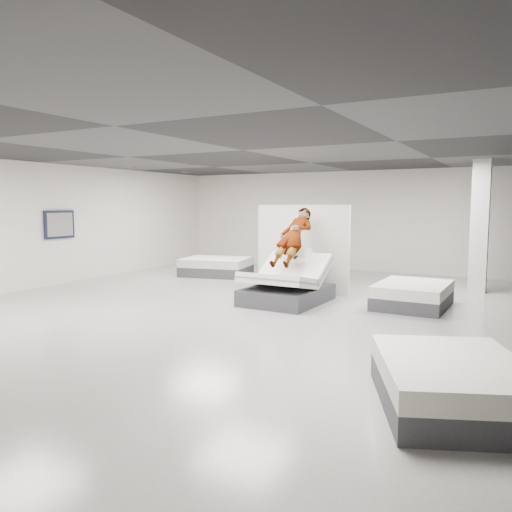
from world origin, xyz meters
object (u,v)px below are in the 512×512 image
Objects in this scene: hero_bed at (287,286)px; person at (294,246)px; divider_panel at (302,249)px; flat_bed_right_far at (413,295)px; column at (480,227)px; flat_bed_right_near at (452,384)px; flat_bed_left_far at (216,267)px; remote at (296,257)px; wall_poster at (60,224)px.

person is (0.01, 0.31, 0.86)m from hero_bed.
divider_panel is at bearing 104.58° from person.
flat_bed_right_far is at bearing 18.84° from hero_bed.
flat_bed_right_far is at bearing -111.71° from column.
person is 0.76× the size of flat_bed_right_near.
flat_bed_right_near is (1.41, -5.14, 0.01)m from flat_bed_right_far.
remote is at bearing -36.05° from flat_bed_left_far.
flat_bed_left_far is at bearing 50.13° from wall_poster.
divider_panel is 1.08× the size of flat_bed_left_far.
remote is 4.83m from column.
flat_bed_right_near is (3.69, -4.24, -0.75)m from remote.
column is (3.75, 2.07, 0.54)m from divider_panel.
divider_panel is at bearing -22.38° from flat_bed_left_far.
column is (1.02, 2.57, 1.35)m from flat_bed_right_far.
flat_bed_left_far reaches higher than flat_bed_right_near.
flat_bed_right_near is at bearing -74.62° from flat_bed_right_far.
wall_poster is at bearing -158.07° from column.
hero_bed is at bearing 132.37° from flat_bed_right_near.
hero_bed reaches higher than flat_bed_left_far.
remote is 0.15× the size of wall_poster.
wall_poster is at bearing -174.87° from hero_bed.
flat_bed_right_near is (3.90, -4.60, -0.97)m from person.
divider_panel is 6.50m from wall_poster.
remote reaches higher than flat_bed_left_far.
wall_poster is at bearing -170.89° from flat_bed_right_far.
flat_bed_right_near is at bearing -47.63° from hero_bed.
flat_bed_right_far is at bearing -17.25° from flat_bed_left_far.
person is 0.55× the size of column.
divider_panel is at bearing -151.06° from column.
divider_panel is (-0.44, 1.40, 0.05)m from remote.
remote is 0.08× the size of flat_bed_right_far.
divider_panel is 1.26× the size of flat_bed_right_far.
remote is at bearing 4.57° from wall_poster.
flat_bed_right_far is at bearing 23.40° from remote.
flat_bed_right_near is (3.91, -4.29, -0.11)m from hero_bed.
hero_bed is at bearing -90.00° from person.
divider_panel is 2.88m from flat_bed_right_far.
column reaches higher than flat_bed_right_near.
hero_bed is 1.15× the size of person.
column is at bearing 27.41° from divider_panel.
remote reaches higher than flat_bed_right_far.
hero_bed is 0.87× the size of divider_panel.
hero_bed is 0.68m from remote.
person is 0.47m from remote.
flat_bed_right_far is 6.42m from flat_bed_left_far.
flat_bed_right_near is (4.14, -5.64, -0.80)m from divider_panel.
hero_bed is 1.54m from divider_panel.
person is 6.11m from flat_bed_right_near.
wall_poster is (-8.91, -1.43, 1.35)m from flat_bed_right_far.
flat_bed_right_far is 0.80× the size of flat_bed_right_near.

